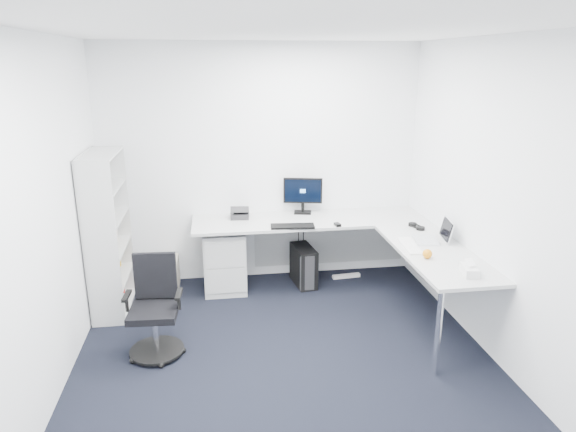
{
  "coord_description": "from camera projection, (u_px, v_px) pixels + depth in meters",
  "views": [
    {
      "loc": [
        -0.54,
        -3.65,
        2.5
      ],
      "look_at": [
        0.15,
        1.05,
        1.05
      ],
      "focal_mm": 32.0,
      "sensor_mm": 36.0,
      "label": 1
    }
  ],
  "objects": [
    {
      "name": "ground",
      "position": [
        289.0,
        374.0,
        4.26
      ],
      "size": [
        4.2,
        4.2,
        0.0
      ],
      "primitive_type": "plane",
      "color": "black"
    },
    {
      "name": "ceiling",
      "position": [
        289.0,
        29.0,
        3.47
      ],
      "size": [
        4.2,
        4.2,
        0.0
      ],
      "primitive_type": "plane",
      "color": "white"
    },
    {
      "name": "wall_back",
      "position": [
        262.0,
        165.0,
        5.85
      ],
      "size": [
        3.6,
        0.02,
        2.7
      ],
      "primitive_type": "cube",
      "color": "white",
      "rests_on": "ground"
    },
    {
      "name": "wall_front",
      "position": [
        372.0,
        387.0,
        1.88
      ],
      "size": [
        3.6,
        0.02,
        2.7
      ],
      "primitive_type": "cube",
      "color": "white",
      "rests_on": "ground"
    },
    {
      "name": "wall_left",
      "position": [
        37.0,
        230.0,
        3.62
      ],
      "size": [
        0.02,
        4.2,
        2.7
      ],
      "primitive_type": "cube",
      "color": "white",
      "rests_on": "ground"
    },
    {
      "name": "wall_right",
      "position": [
        510.0,
        209.0,
        4.12
      ],
      "size": [
        0.02,
        4.2,
        2.7
      ],
      "primitive_type": "cube",
      "color": "white",
      "rests_on": "ground"
    },
    {
      "name": "l_desk",
      "position": [
        320.0,
        263.0,
        5.55
      ],
      "size": [
        2.71,
        1.52,
        0.79
      ],
      "primitive_type": null,
      "color": "#B3B5B5",
      "rests_on": "ground"
    },
    {
      "name": "drawer_pedestal",
      "position": [
        225.0,
        259.0,
        5.78
      ],
      "size": [
        0.46,
        0.57,
        0.71
      ],
      "primitive_type": "cube",
      "color": "#B3B5B5",
      "rests_on": "ground"
    },
    {
      "name": "bookshelf",
      "position": [
        108.0,
        234.0,
        5.17
      ],
      "size": [
        0.32,
        0.82,
        1.65
      ],
      "primitive_type": null,
      "color": "#B9BCBB",
      "rests_on": "ground"
    },
    {
      "name": "task_chair",
      "position": [
        154.0,
        309.0,
        4.42
      ],
      "size": [
        0.53,
        0.53,
        0.88
      ],
      "primitive_type": null,
      "rotation": [
        0.0,
        0.0,
        -0.07
      ],
      "color": "black",
      "rests_on": "ground"
    },
    {
      "name": "black_pc_tower",
      "position": [
        304.0,
        265.0,
        5.92
      ],
      "size": [
        0.27,
        0.48,
        0.45
      ],
      "primitive_type": "cube",
      "rotation": [
        0.0,
        0.0,
        0.14
      ],
      "color": "black",
      "rests_on": "ground"
    },
    {
      "name": "beige_pc_tower",
      "position": [
        171.0,
        274.0,
        5.82
      ],
      "size": [
        0.17,
        0.37,
        0.35
      ],
      "primitive_type": "cube",
      "rotation": [
        0.0,
        0.0,
        -0.01
      ],
      "color": "beige",
      "rests_on": "ground"
    },
    {
      "name": "power_strip",
      "position": [
        346.0,
        276.0,
        6.14
      ],
      "size": [
        0.34,
        0.09,
        0.04
      ],
      "primitive_type": "cube",
      "rotation": [
        0.0,
        0.0,
        0.09
      ],
      "color": "silver",
      "rests_on": "ground"
    },
    {
      "name": "monitor",
      "position": [
        303.0,
        195.0,
        5.91
      ],
      "size": [
        0.47,
        0.23,
        0.43
      ],
      "primitive_type": null,
      "rotation": [
        0.0,
        0.0,
        -0.21
      ],
      "color": "black",
      "rests_on": "l_desk"
    },
    {
      "name": "black_keyboard",
      "position": [
        293.0,
        226.0,
        5.46
      ],
      "size": [
        0.48,
        0.2,
        0.02
      ],
      "primitive_type": "cube",
      "rotation": [
        0.0,
        0.0,
        -0.08
      ],
      "color": "black",
      "rests_on": "l_desk"
    },
    {
      "name": "mouse",
      "position": [
        337.0,
        225.0,
        5.5
      ],
      "size": [
        0.07,
        0.1,
        0.03
      ],
      "primitive_type": "cube",
      "rotation": [
        0.0,
        0.0,
        0.17
      ],
      "color": "black",
      "rests_on": "l_desk"
    },
    {
      "name": "desk_phone",
      "position": [
        240.0,
        212.0,
        5.77
      ],
      "size": [
        0.22,
        0.22,
        0.14
      ],
      "primitive_type": null,
      "rotation": [
        0.0,
        0.0,
        -0.1
      ],
      "color": "#28282A",
      "rests_on": "l_desk"
    },
    {
      "name": "laptop",
      "position": [
        426.0,
        230.0,
        5.02
      ],
      "size": [
        0.37,
        0.37,
        0.23
      ],
      "primitive_type": null,
      "rotation": [
        0.0,
        0.0,
        -0.17
      ],
      "color": "silver",
      "rests_on": "l_desk"
    },
    {
      "name": "white_keyboard",
      "position": [
        410.0,
        246.0,
        4.9
      ],
      "size": [
        0.17,
        0.47,
        0.02
      ],
      "primitive_type": "cube",
      "rotation": [
        0.0,
        0.0,
        -0.09
      ],
      "color": "silver",
      "rests_on": "l_desk"
    },
    {
      "name": "headphones",
      "position": [
        417.0,
        225.0,
        5.44
      ],
      "size": [
        0.18,
        0.24,
        0.06
      ],
      "primitive_type": null,
      "rotation": [
        0.0,
        0.0,
        0.23
      ],
      "color": "black",
      "rests_on": "l_desk"
    },
    {
      "name": "orange_fruit",
      "position": [
        427.0,
        254.0,
        4.59
      ],
      "size": [
        0.09,
        0.09,
        0.09
      ],
      "primitive_type": "sphere",
      "color": "orange",
      "rests_on": "l_desk"
    },
    {
      "name": "tissue_box",
      "position": [
        469.0,
        270.0,
        4.25
      ],
      "size": [
        0.15,
        0.23,
        0.07
      ],
      "primitive_type": "cube",
      "rotation": [
        0.0,
        0.0,
        -0.18
      ],
      "color": "silver",
      "rests_on": "l_desk"
    }
  ]
}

